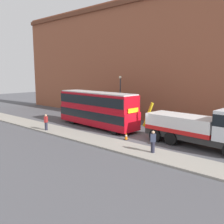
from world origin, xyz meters
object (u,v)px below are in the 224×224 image
(recovery_tow_truck, at_px, (201,127))
(pedestrian_bystander, at_px, (153,142))
(street_lamp, at_px, (120,94))
(double_decker_bus, at_px, (97,108))
(pedestrian_onlooker, at_px, (46,122))
(traffic_cone_near_bus, at_px, (126,136))

(recovery_tow_truck, height_order, pedestrian_bystander, recovery_tow_truck)
(street_lamp, bearing_deg, double_decker_bus, -81.59)
(recovery_tow_truck, bearing_deg, street_lamp, 162.11)
(pedestrian_onlooker, height_order, traffic_cone_near_bus, pedestrian_onlooker)
(pedestrian_bystander, bearing_deg, street_lamp, 7.09)
(recovery_tow_truck, bearing_deg, pedestrian_bystander, -112.35)
(double_decker_bus, distance_m, street_lamp, 5.50)
(double_decker_bus, relative_size, pedestrian_bystander, 6.53)
(double_decker_bus, bearing_deg, pedestrian_onlooker, -111.76)
(pedestrian_bystander, xyz_separation_m, traffic_cone_near_bus, (-4.12, 2.01, -0.64))
(recovery_tow_truck, relative_size, double_decker_bus, 0.91)
(recovery_tow_truck, xyz_separation_m, traffic_cone_near_bus, (-6.22, -2.13, -1.42))
(double_decker_bus, distance_m, pedestrian_onlooker, 5.85)
(pedestrian_bystander, bearing_deg, pedestrian_onlooker, 52.46)
(pedestrian_onlooker, bearing_deg, recovery_tow_truck, -10.92)
(pedestrian_onlooker, xyz_separation_m, traffic_cone_near_bus, (8.50, 2.96, -0.64))
(double_decker_bus, xyz_separation_m, pedestrian_onlooker, (-2.53, -5.13, -1.25))
(recovery_tow_truck, bearing_deg, traffic_cone_near_bus, -156.60)
(pedestrian_onlooker, xyz_separation_m, pedestrian_bystander, (12.63, 0.95, 0.00))
(double_decker_bus, relative_size, pedestrian_onlooker, 6.53)
(recovery_tow_truck, relative_size, pedestrian_onlooker, 5.98)
(pedestrian_onlooker, bearing_deg, street_lamp, 50.51)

